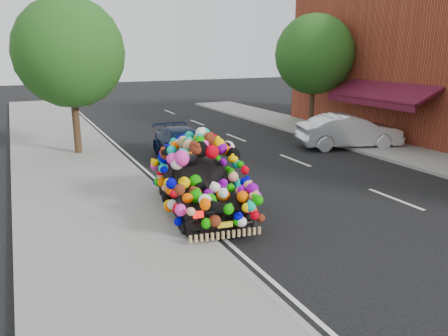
% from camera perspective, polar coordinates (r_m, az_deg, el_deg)
% --- Properties ---
extents(ground, '(100.00, 100.00, 0.00)m').
position_cam_1_polar(ground, '(11.18, 8.58, -6.69)').
color(ground, black).
rests_on(ground, ground).
extents(sidewalk, '(4.00, 60.00, 0.12)m').
position_cam_1_polar(sidewalk, '(9.59, -13.61, -10.40)').
color(sidewalk, gray).
rests_on(sidewalk, ground).
extents(kerb, '(0.15, 60.00, 0.13)m').
position_cam_1_polar(kerb, '(10.11, -2.65, -8.57)').
color(kerb, gray).
rests_on(kerb, ground).
extents(footpath_far, '(3.00, 40.00, 0.12)m').
position_cam_1_polar(footpath_far, '(18.68, 24.53, 1.22)').
color(footpath_far, gray).
rests_on(footpath_far, ground).
extents(lane_markings, '(6.00, 50.00, 0.01)m').
position_cam_1_polar(lane_markings, '(13.44, 21.45, -3.79)').
color(lane_markings, silver).
rests_on(lane_markings, ground).
extents(tree_near_sidewalk, '(4.20, 4.20, 6.13)m').
position_cam_1_polar(tree_near_sidewalk, '(18.15, -19.49, 14.02)').
color(tree_near_sidewalk, '#332114').
rests_on(tree_near_sidewalk, ground).
extents(tree_far_b, '(4.00, 4.00, 5.90)m').
position_cam_1_polar(tree_far_b, '(23.18, 11.68, 14.31)').
color(tree_far_b, '#332114').
rests_on(tree_far_b, ground).
extents(plush_art_car, '(2.72, 4.78, 2.12)m').
position_cam_1_polar(plush_art_car, '(11.31, -3.22, -0.47)').
color(plush_art_car, black).
rests_on(plush_art_car, ground).
extents(navy_sedan, '(1.91, 4.24, 1.21)m').
position_cam_1_polar(navy_sedan, '(16.82, -5.32, 3.02)').
color(navy_sedan, '#091633').
rests_on(navy_sedan, ground).
extents(silver_hatchback, '(4.68, 2.76, 1.46)m').
position_cam_1_polar(silver_hatchback, '(19.67, 16.04, 4.65)').
color(silver_hatchback, silver).
rests_on(silver_hatchback, ground).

